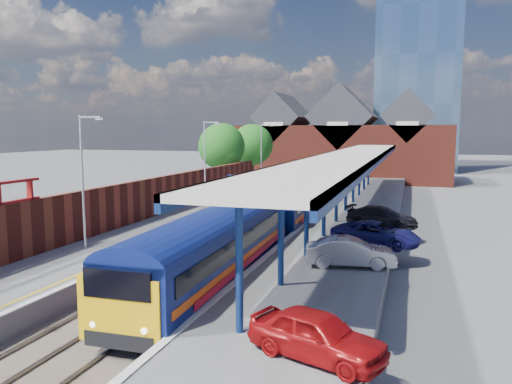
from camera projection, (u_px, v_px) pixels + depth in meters
ground at (302, 207)px, 47.34m from camera, size 240.00×240.00×0.00m
ballast_bed at (274, 226)px, 37.87m from camera, size 6.00×76.00×0.06m
rails at (274, 225)px, 37.86m from camera, size 4.51×76.00×0.14m
left_platform at (207, 216)px, 39.46m from camera, size 5.00×76.00×1.00m
right_platform at (354, 224)px, 36.02m from camera, size 6.00×76.00×1.00m
coping_left at (235, 211)px, 38.69m from camera, size 0.30×76.00×0.05m
coping_right at (315, 215)px, 36.81m from camera, size 0.30×76.00×0.05m
yellow_line at (228, 211)px, 38.87m from camera, size 0.14×76.00×0.01m
train at (317, 186)px, 46.23m from camera, size 3.20×65.96×3.45m
canopy at (351, 157)px, 37.44m from camera, size 4.50×52.00×4.48m
lamp_post_b at (85, 173)px, 25.92m from camera, size 1.48×0.18×7.00m
lamp_post_c at (206, 158)px, 41.07m from camera, size 1.48×0.18×7.00m
lamp_post_d at (262, 151)px, 56.21m from camera, size 1.48×0.18×7.00m
platform_sign at (230, 184)px, 42.83m from camera, size 0.55×0.08×2.50m
brick_wall at (134, 201)px, 33.88m from camera, size 0.35×50.00×3.86m
station_building at (343, 143)px, 73.18m from camera, size 30.00×12.12×13.78m
glass_tower at (418, 58)px, 89.22m from camera, size 14.20×14.20×40.30m
tree_near at (223, 148)px, 55.38m from camera, size 5.20×5.20×8.10m
tree_far at (253, 146)px, 62.65m from camera, size 5.20×5.20×8.10m
parked_car_red at (317, 335)px, 13.57m from camera, size 4.22×2.82×1.33m
parked_car_silver at (350, 252)px, 22.84m from camera, size 4.25×2.07×1.34m
parked_car_dark at (382, 217)px, 32.33m from camera, size 4.87×2.81×1.33m
parked_car_blue at (376, 234)px, 27.02m from camera, size 5.07×3.07×1.31m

